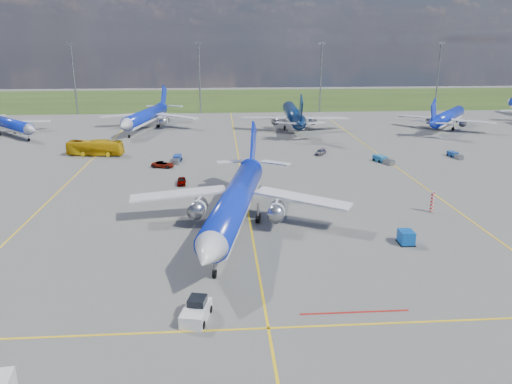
{
  "coord_description": "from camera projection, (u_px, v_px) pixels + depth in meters",
  "views": [
    {
      "loc": [
        -3.76,
        -57.0,
        23.58
      ],
      "look_at": [
        0.89,
        6.55,
        4.0
      ],
      "focal_mm": 35.0,
      "sensor_mm": 36.0,
      "label": 1
    }
  ],
  "objects": [
    {
      "name": "baggage_tug_e",
      "position": [
        455.0,
        155.0,
        103.64
      ],
      "size": [
        1.67,
        4.66,
        1.02
      ],
      "rotation": [
        0.0,
        0.0,
        0.1
      ],
      "color": "navy",
      "rests_on": "ground"
    },
    {
      "name": "taxiway_lines",
      "position": [
        243.0,
        179.0,
        87.94
      ],
      "size": [
        60.25,
        160.0,
        0.02
      ],
      "color": "yellow",
      "rests_on": "ground"
    },
    {
      "name": "grass_strip",
      "position": [
        228.0,
        99.0,
        204.52
      ],
      "size": [
        400.0,
        80.0,
        0.01
      ],
      "primitive_type": "cube",
      "color": "#2D4719",
      "rests_on": "ground"
    },
    {
      "name": "ground",
      "position": [
        253.0,
        239.0,
        61.52
      ],
      "size": [
        400.0,
        400.0,
        0.0
      ],
      "primitive_type": "plane",
      "color": "#5B5B59",
      "rests_on": "ground"
    },
    {
      "name": "bg_jet_nnw",
      "position": [
        147.0,
        129.0,
        136.25
      ],
      "size": [
        36.77,
        44.04,
        10.2
      ],
      "primitive_type": null,
      "rotation": [
        0.0,
        0.0,
        -0.2
      ],
      "color": "#0D26BF",
      "rests_on": "ground"
    },
    {
      "name": "service_car_c",
      "position": [
        321.0,
        152.0,
        106.15
      ],
      "size": [
        3.36,
        4.17,
        1.13
      ],
      "primitive_type": "imported",
      "rotation": [
        0.0,
        0.0,
        -0.54
      ],
      "color": "#999999",
      "rests_on": "ground"
    },
    {
      "name": "baggage_tug_w",
      "position": [
        383.0,
        160.0,
        99.23
      ],
      "size": [
        3.19,
        5.44,
        1.19
      ],
      "rotation": [
        0.0,
        0.0,
        0.36
      ],
      "color": "#1B69A6",
      "rests_on": "ground"
    },
    {
      "name": "bg_jet_n",
      "position": [
        293.0,
        128.0,
        137.67
      ],
      "size": [
        33.41,
        42.72,
        10.79
      ],
      "primitive_type": null,
      "rotation": [
        0.0,
        0.0,
        3.09
      ],
      "color": "#081D44",
      "rests_on": "ground"
    },
    {
      "name": "service_car_b",
      "position": [
        163.0,
        164.0,
        95.42
      ],
      "size": [
        4.6,
        2.86,
        1.19
      ],
      "primitive_type": "imported",
      "rotation": [
        0.0,
        0.0,
        1.35
      ],
      "color": "#999999",
      "rests_on": "ground"
    },
    {
      "name": "floodlight_masts",
      "position": [
        261.0,
        74.0,
        163.4
      ],
      "size": [
        202.2,
        0.5,
        22.7
      ],
      "color": "slate",
      "rests_on": "ground"
    },
    {
      "name": "uld_container",
      "position": [
        406.0,
        237.0,
        59.81
      ],
      "size": [
        1.65,
        2.05,
        1.63
      ],
      "primitive_type": "cube",
      "rotation": [
        0.0,
        0.0,
        -0.01
      ],
      "color": "#0B4BA7",
      "rests_on": "ground"
    },
    {
      "name": "bg_jet_nw",
      "position": [
        11.0,
        135.0,
        127.35
      ],
      "size": [
        39.92,
        40.26,
        8.43
      ],
      "primitive_type": null,
      "rotation": [
        0.0,
        0.0,
        0.75
      ],
      "color": "#0D26BF",
      "rests_on": "ground"
    },
    {
      "name": "service_car_a",
      "position": [
        181.0,
        181.0,
        84.31
      ],
      "size": [
        1.51,
        3.56,
        1.2
      ],
      "primitive_type": "imported",
      "rotation": [
        0.0,
        0.0,
        0.03
      ],
      "color": "#999999",
      "rests_on": "ground"
    },
    {
      "name": "main_airliner",
      "position": [
        236.0,
        229.0,
        64.64
      ],
      "size": [
        39.18,
        47.01,
        10.91
      ],
      "primitive_type": null,
      "rotation": [
        0.0,
        0.0,
        -0.19
      ],
      "color": "#0D26BF",
      "rests_on": "ground"
    },
    {
      "name": "bg_jet_ne",
      "position": [
        446.0,
        128.0,
        137.35
      ],
      "size": [
        43.52,
        45.0,
        9.38
      ],
      "primitive_type": null,
      "rotation": [
        0.0,
        0.0,
        2.48
      ],
      "color": "#0D26BF",
      "rests_on": "ground"
    },
    {
      "name": "apron_bus",
      "position": [
        95.0,
        148.0,
        105.08
      ],
      "size": [
        11.99,
        4.3,
        3.27
      ],
      "primitive_type": "imported",
      "rotation": [
        0.0,
        0.0,
        1.44
      ],
      "color": "gold",
      "rests_on": "ground"
    },
    {
      "name": "baggage_tug_c",
      "position": [
        177.0,
        159.0,
        99.74
      ],
      "size": [
        1.56,
        5.24,
        1.17
      ],
      "rotation": [
        0.0,
        0.0,
        -0.03
      ],
      "color": "navy",
      "rests_on": "ground"
    },
    {
      "name": "pushback_tug",
      "position": [
        196.0,
        311.0,
        43.71
      ],
      "size": [
        2.83,
        5.54,
        1.84
      ],
      "rotation": [
        0.0,
        0.0,
        -0.22
      ],
      "color": "silver",
      "rests_on": "ground"
    },
    {
      "name": "warning_post",
      "position": [
        432.0,
        202.0,
        70.52
      ],
      "size": [
        0.5,
        0.5,
        3.0
      ],
      "primitive_type": "cylinder",
      "color": "red",
      "rests_on": "ground"
    }
  ]
}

